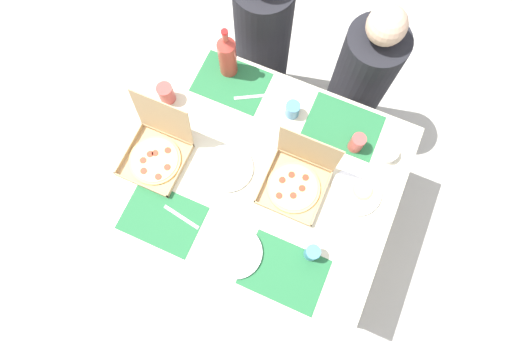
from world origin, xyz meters
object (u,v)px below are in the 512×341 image
object	(u,v)px
plate_middle	(228,168)
condiment_bowl	(387,153)
cup_red	(312,253)
plate_near_left	(357,191)
soda_bottle	(227,55)
cup_clear_right	(293,110)
plate_far_left	(236,252)
diner_left_seat	(263,45)
cup_clear_left	(166,93)
cup_spare	(357,143)
pizza_box_corner_left	(297,179)
diner_right_seat	(358,84)
pizza_box_edge_far	(157,151)

from	to	relation	value
plate_middle	condiment_bowl	world-z (taller)	condiment_bowl
cup_red	plate_near_left	bearing A→B (deg)	75.44
plate_middle	condiment_bowl	size ratio (longest dim) A/B	2.49
soda_bottle	cup_clear_right	distance (m)	0.41
plate_far_left	diner_left_seat	bearing A→B (deg)	107.67
plate_middle	plate_near_left	world-z (taller)	plate_near_left
cup_clear_left	cup_spare	distance (m)	0.95
cup_clear_left	plate_far_left	bearing A→B (deg)	-41.63
pizza_box_corner_left	plate_near_left	xyz separation A→B (m)	(0.28, 0.07, -0.04)
plate_near_left	diner_right_seat	world-z (taller)	diner_right_seat
condiment_bowl	diner_left_seat	bearing A→B (deg)	151.07
pizza_box_edge_far	cup_clear_right	bearing A→B (deg)	42.13
plate_near_left	diner_right_seat	distance (m)	0.77
condiment_bowl	diner_left_seat	xyz separation A→B (m)	(-0.84, 0.47, -0.25)
plate_near_left	cup_clear_left	size ratio (longest dim) A/B	2.23
pizza_box_corner_left	cup_spare	bearing A→B (deg)	55.18
plate_near_left	plate_far_left	bearing A→B (deg)	-129.75
cup_clear_right	cup_spare	bearing A→B (deg)	-7.04
pizza_box_edge_far	diner_left_seat	distance (m)	0.96
pizza_box_edge_far	cup_clear_left	xyz separation A→B (m)	(-0.10, 0.28, 0.00)
pizza_box_corner_left	condiment_bowl	distance (m)	0.46
plate_near_left	cup_clear_left	world-z (taller)	cup_clear_left
cup_red	diner_right_seat	xyz separation A→B (m)	(-0.08, 1.05, -0.31)
pizza_box_corner_left	cup_clear_right	world-z (taller)	pizza_box_corner_left
soda_bottle	cup_clear_left	size ratio (longest dim) A/B	3.05
diner_left_seat	cup_spare	bearing A→B (deg)	-35.32
cup_spare	plate_middle	bearing A→B (deg)	-146.11
cup_spare	plate_far_left	bearing A→B (deg)	-114.64
diner_right_seat	pizza_box_edge_far	bearing A→B (deg)	-130.18
pizza_box_corner_left	diner_left_seat	xyz separation A→B (m)	(-0.50, 0.77, -0.28)
cup_clear_left	pizza_box_corner_left	bearing A→B (deg)	-11.22
cup_red	pizza_box_edge_far	bearing A→B (deg)	170.06
cup_spare	diner_left_seat	distance (m)	0.89
cup_clear_right	diner_right_seat	xyz separation A→B (m)	(0.26, 0.45, -0.30)
cup_spare	diner_right_seat	size ratio (longest dim) A/B	0.09
cup_spare	condiment_bowl	xyz separation A→B (m)	(0.15, 0.02, -0.03)
pizza_box_edge_far	pizza_box_corner_left	xyz separation A→B (m)	(0.66, 0.14, 0.00)
cup_spare	cup_clear_right	world-z (taller)	cup_spare
pizza_box_corner_left	plate_far_left	bearing A→B (deg)	-106.59
condiment_bowl	plate_far_left	bearing A→B (deg)	-123.41
pizza_box_corner_left	cup_clear_left	distance (m)	0.77
cup_clear_left	condiment_bowl	bearing A→B (deg)	7.89
plate_near_left	soda_bottle	world-z (taller)	soda_bottle
cup_red	plate_far_left	bearing A→B (deg)	-157.57
soda_bottle	cup_clear_left	world-z (taller)	soda_bottle
plate_middle	cup_clear_right	bearing A→B (deg)	66.35
soda_bottle	cup_clear_left	bearing A→B (deg)	-128.23
plate_middle	soda_bottle	world-z (taller)	soda_bottle
pizza_box_corner_left	cup_red	bearing A→B (deg)	-56.72
plate_middle	cup_spare	distance (m)	0.62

